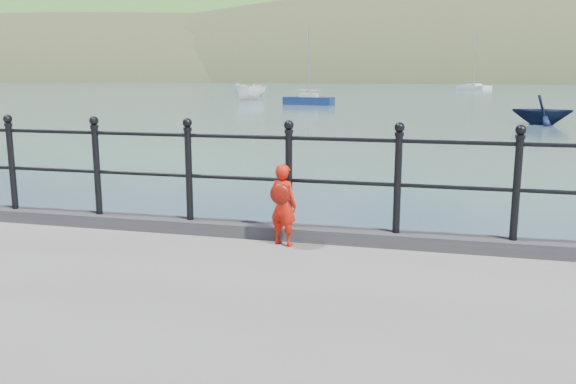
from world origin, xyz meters
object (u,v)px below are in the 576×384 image
(sailboat_port, at_px, (309,101))
(railing, at_px, (238,165))
(sailboat_deep, at_px, (474,87))
(launch_white, at_px, (251,92))
(child, at_px, (283,204))
(launch_navy, at_px, (542,110))

(sailboat_port, bearing_deg, railing, -68.49)
(sailboat_port, bearing_deg, sailboat_deep, 83.53)
(launch_white, distance_m, sailboat_deep, 53.49)
(launch_white, bearing_deg, sailboat_port, -19.57)
(child, relative_size, launch_white, 0.20)
(launch_white, relative_size, sailboat_deep, 0.46)
(launch_white, relative_size, sailboat_port, 0.67)
(launch_navy, bearing_deg, launch_white, 49.08)
(railing, bearing_deg, child, -24.15)
(launch_navy, distance_m, sailboat_port, 24.19)
(launch_white, distance_m, launch_navy, 34.92)
(launch_white, bearing_deg, sailboat_deep, 87.03)
(launch_white, height_order, launch_navy, launch_white)
(launch_navy, distance_m, sailboat_deep, 72.30)
(child, xyz_separation_m, sailboat_deep, (6.34, 102.39, -1.12))
(launch_white, xyz_separation_m, launch_navy, (24.78, -24.59, -0.05))
(sailboat_port, distance_m, sailboat_deep, 57.49)
(child, height_order, launch_white, child)
(railing, bearing_deg, launch_navy, 75.84)
(sailboat_deep, bearing_deg, sailboat_port, -54.81)
(launch_white, bearing_deg, railing, -48.47)
(launch_white, xyz_separation_m, sailboat_deep, (24.21, 47.70, -0.53))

